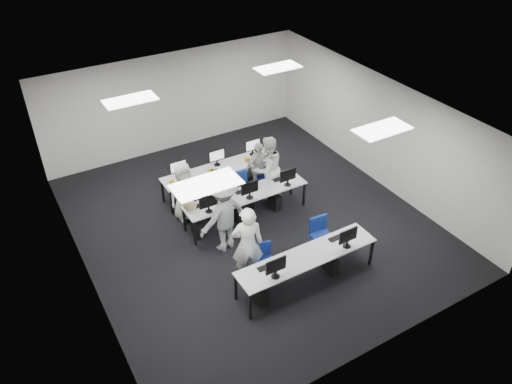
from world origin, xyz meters
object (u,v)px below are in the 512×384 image
student_1 (268,168)px  student_3 (258,168)px  chair_5 (196,202)px  chair_7 (269,181)px  desk_mid (246,196)px  chair_2 (200,212)px  chair_0 (264,269)px  desk_front (307,258)px  chair_6 (226,194)px  photographer (223,214)px  chair_3 (242,197)px  student_2 (184,191)px  chair_1 (321,243)px  student_0 (247,244)px  chair_4 (267,184)px

student_1 → student_3: size_ratio=1.20×
chair_5 → chair_7: 2.13m
desk_mid → chair_2: chair_2 is taller
chair_0 → chair_2: chair_2 is taller
chair_2 → chair_0: bearing=-67.2°
chair_2 → student_3: student_3 is taller
desk_front → student_1: bearing=73.3°
chair_6 → student_3: bearing=-16.7°
desk_mid → photographer: 1.26m
chair_7 → student_1: bearing=-122.6°
desk_mid → chair_5: bearing=136.1°
desk_front → chair_3: (0.14, 3.07, -0.38)m
chair_3 → student_2: bearing=174.4°
desk_mid → chair_1: (0.82, -2.04, -0.38)m
chair_0 → student_2: bearing=112.3°
student_3 → photographer: 2.46m
chair_2 → photographer: 1.37m
desk_mid → chair_0: chair_0 is taller
student_2 → photographer: (0.30, -1.51, 0.17)m
chair_5 → student_0: bearing=-107.5°
chair_0 → chair_1: chair_1 is taller
desk_front → chair_2: bearing=109.0°
desk_front → student_2: student_2 is taller
chair_7 → student_3: student_3 is taller
chair_1 → student_1: bearing=91.0°
chair_1 → chair_7: (0.36, 2.86, -0.04)m
chair_3 → chair_4: bearing=19.5°
student_1 → photographer: 2.31m
student_1 → chair_2: bearing=-4.0°
chair_5 → chair_0: bearing=-102.1°
chair_3 → chair_5: bearing=164.7°
student_0 → student_2: bearing=-63.5°
desk_front → student_2: 3.63m
student_3 → chair_4: bearing=-59.2°
chair_5 → student_0: (-0.06, -2.77, 0.66)m
desk_mid → student_1: student_1 is taller
photographer → chair_6: bearing=-132.2°
chair_4 → chair_7: 0.20m
chair_2 → student_0: 2.40m
chair_2 → student_3: bearing=27.8°
chair_0 → chair_2: size_ratio=0.96×
chair_3 → student_3: bearing=36.2°
chair_6 → chair_3: bearing=-68.1°
chair_3 → student_1: student_1 is taller
chair_1 → photographer: size_ratio=0.49×
chair_7 → chair_0: bearing=-116.7°
student_2 → student_3: bearing=1.7°
desk_mid → chair_3: 0.62m
chair_2 → chair_5: size_ratio=1.05×
chair_6 → student_2: (-1.14, 0.01, 0.48)m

